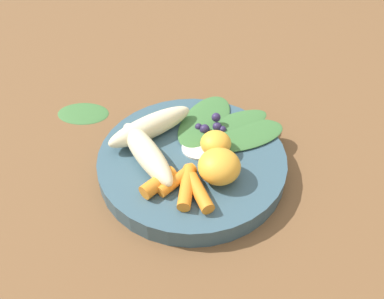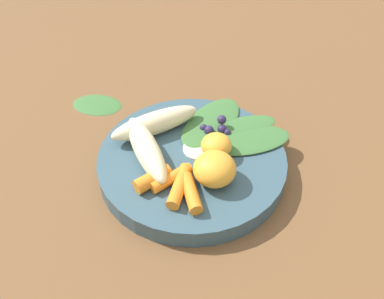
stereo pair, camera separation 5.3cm
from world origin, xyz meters
name	(u,v)px [view 1 (the left image)]	position (x,y,z in m)	size (l,w,h in m)	color
ground_plane	(192,169)	(0.00, 0.00, 0.00)	(2.40, 2.40, 0.00)	brown
bowl	(192,162)	(0.00, 0.00, 0.01)	(0.25, 0.25, 0.03)	#385666
banana_peeled_left	(147,153)	(0.04, 0.04, 0.04)	(0.13, 0.03, 0.03)	beige
banana_peeled_right	(153,125)	(0.07, 0.00, 0.04)	(0.13, 0.03, 0.03)	beige
orange_segment_near	(216,143)	(-0.02, -0.02, 0.04)	(0.04, 0.04, 0.03)	#F4A833
orange_segment_far	(219,166)	(-0.05, 0.01, 0.05)	(0.05, 0.05, 0.04)	#F4A833
carrot_front	(160,183)	(0.00, 0.07, 0.04)	(0.02, 0.02, 0.05)	orange
carrot_mid_left	(177,180)	(-0.01, 0.05, 0.03)	(0.02, 0.02, 0.06)	orange
carrot_mid_right	(187,187)	(-0.03, 0.06, 0.04)	(0.02, 0.02, 0.06)	orange
carrot_rear	(199,193)	(-0.05, 0.05, 0.04)	(0.02, 0.02, 0.06)	orange
blueberry_pile	(211,127)	(0.01, -0.05, 0.04)	(0.04, 0.05, 0.02)	#2D234C
coconut_shred_patch	(198,148)	(0.00, -0.02, 0.03)	(0.05, 0.05, 0.00)	white
kale_leaf_left	(242,135)	(-0.04, -0.07, 0.03)	(0.13, 0.06, 0.01)	#3D7038
kale_leaf_right	(230,126)	(-0.01, -0.08, 0.03)	(0.13, 0.05, 0.01)	#3D7038
kale_leaf_rear	(205,121)	(0.02, -0.07, 0.03)	(0.13, 0.06, 0.01)	#3D7038
kale_leaf_stray	(81,114)	(0.22, 0.00, 0.00)	(0.08, 0.06, 0.01)	#3D7038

